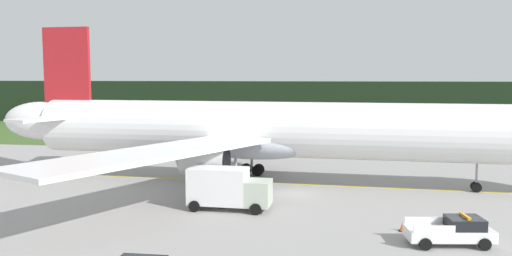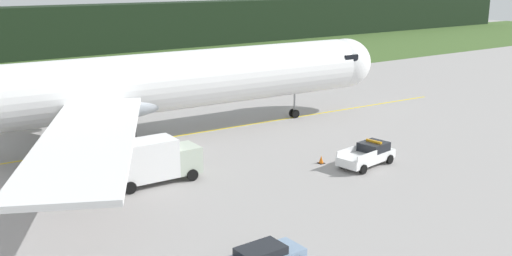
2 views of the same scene
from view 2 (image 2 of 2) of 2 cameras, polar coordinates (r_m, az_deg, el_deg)
ground at (r=51.38m, az=-8.26°, el=-2.23°), size 320.00×320.00×0.00m
grass_verge at (r=94.82m, az=-21.51°, el=4.77°), size 320.00×41.01×0.04m
taxiway_centerline_main at (r=54.28m, az=-12.18°, el=-1.48°), size 77.78×4.18×0.01m
airliner at (r=52.87m, az=-13.14°, el=3.87°), size 58.91×49.26×15.74m
ops_pickup_truck at (r=47.65m, az=10.97°, el=-2.58°), size 5.58×2.96×1.94m
catering_truck at (r=43.29m, az=-10.08°, el=-3.12°), size 6.63×2.86×3.51m
apron_cone at (r=47.70m, az=6.45°, el=-3.12°), size 0.52×0.52×0.65m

